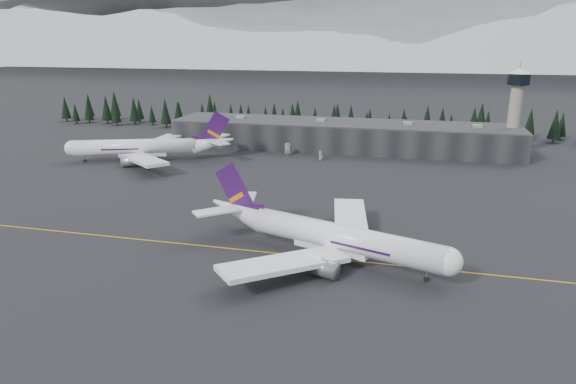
% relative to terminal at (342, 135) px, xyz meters
% --- Properties ---
extents(ground, '(1400.00, 1400.00, 0.00)m').
position_rel_terminal_xyz_m(ground, '(0.00, -125.00, -6.30)').
color(ground, black).
rests_on(ground, ground).
extents(taxiline, '(400.00, 0.40, 0.02)m').
position_rel_terminal_xyz_m(taxiline, '(0.00, -127.00, -6.29)').
color(taxiline, gold).
rests_on(taxiline, ground).
extents(terminal, '(160.00, 30.00, 12.60)m').
position_rel_terminal_xyz_m(terminal, '(0.00, 0.00, 0.00)').
color(terminal, black).
rests_on(terminal, ground).
extents(control_tower, '(10.00, 10.00, 37.70)m').
position_rel_terminal_xyz_m(control_tower, '(75.00, 3.00, 17.11)').
color(control_tower, gray).
rests_on(control_tower, ground).
extents(treeline, '(360.00, 20.00, 15.00)m').
position_rel_terminal_xyz_m(treeline, '(0.00, 37.00, 1.20)').
color(treeline, black).
rests_on(treeline, ground).
extents(mountain_ridge, '(4400.00, 900.00, 420.00)m').
position_rel_terminal_xyz_m(mountain_ridge, '(0.00, 875.00, -6.30)').
color(mountain_ridge, white).
rests_on(mountain_ridge, ground).
extents(jet_main, '(65.15, 58.65, 19.70)m').
position_rel_terminal_xyz_m(jet_main, '(13.59, -125.59, -0.75)').
color(jet_main, white).
rests_on(jet_main, ground).
extents(jet_parked, '(68.63, 61.45, 20.85)m').
position_rel_terminal_xyz_m(jet_parked, '(-75.60, -44.81, -0.42)').
color(jet_parked, white).
rests_on(jet_parked, ground).
extents(gse_vehicle_a, '(2.75, 5.56, 1.52)m').
position_rel_terminal_xyz_m(gse_vehicle_a, '(-21.42, -19.54, -5.54)').
color(gse_vehicle_a, silver).
rests_on(gse_vehicle_a, ground).
extents(gse_vehicle_b, '(4.64, 3.63, 1.48)m').
position_rel_terminal_xyz_m(gse_vehicle_b, '(-4.92, -27.19, -5.56)').
color(gse_vehicle_b, silver).
rests_on(gse_vehicle_b, ground).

